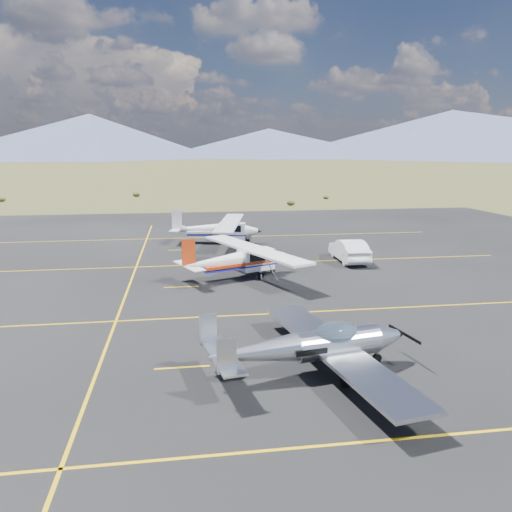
# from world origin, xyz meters

# --- Properties ---
(ground) EXTENTS (1600.00, 1600.00, 0.00)m
(ground) POSITION_xyz_m (0.00, 0.00, 0.00)
(ground) COLOR #383D1C
(ground) RESTS_ON ground
(apron) EXTENTS (72.00, 72.00, 0.02)m
(apron) POSITION_xyz_m (0.00, 7.00, 0.00)
(apron) COLOR black
(apron) RESTS_ON ground
(aircraft_low_wing) EXTENTS (7.32, 10.10, 2.18)m
(aircraft_low_wing) POSITION_xyz_m (1.62, -4.66, 1.04)
(aircraft_low_wing) COLOR silver
(aircraft_low_wing) RESTS_ON apron
(aircraft_cessna) EXTENTS (7.74, 10.43, 2.72)m
(aircraft_cessna) POSITION_xyz_m (0.51, 9.13, 1.21)
(aircraft_cessna) COLOR white
(aircraft_cessna) RESTS_ON apron
(aircraft_plain) EXTENTS (6.90, 11.04, 2.79)m
(aircraft_plain) POSITION_xyz_m (0.04, 21.09, 1.24)
(aircraft_plain) COLOR silver
(aircraft_plain) RESTS_ON apron
(sedan) EXTENTS (1.75, 4.85, 1.59)m
(sedan) POSITION_xyz_m (8.79, 12.64, 0.80)
(sedan) COLOR white
(sedan) RESTS_ON apron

